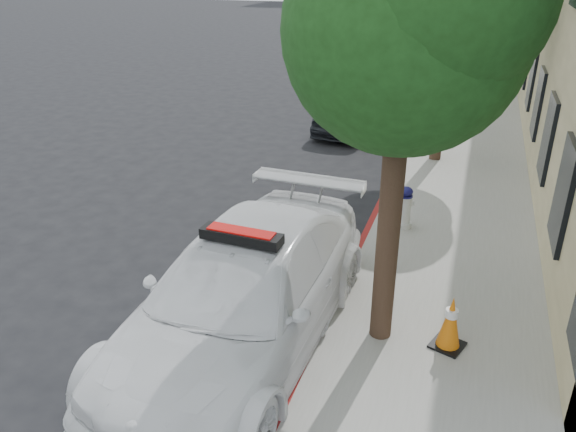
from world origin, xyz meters
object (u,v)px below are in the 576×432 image
(police_car, at_px, (244,294))
(traffic_cone, at_px, (450,322))
(fire_hydrant, at_px, (405,208))
(parked_car_far, at_px, (414,57))
(parked_car_mid, at_px, (353,107))

(police_car, xyz_separation_m, traffic_cone, (2.72, 0.66, -0.29))
(fire_hydrant, bearing_deg, traffic_cone, -90.74)
(parked_car_far, relative_size, fire_hydrant, 4.77)
(parked_car_far, distance_m, fire_hydrant, 17.54)
(parked_car_mid, bearing_deg, police_car, -81.60)
(police_car, bearing_deg, parked_car_far, 93.68)
(parked_car_far, bearing_deg, police_car, -92.79)
(police_car, xyz_separation_m, parked_car_far, (-0.46, 21.65, -0.16))
(parked_car_far, height_order, traffic_cone, parked_car_far)
(police_car, relative_size, parked_car_mid, 1.39)
(police_car, bearing_deg, fire_hydrant, 71.70)
(fire_hydrant, bearing_deg, police_car, -128.97)
(parked_car_mid, relative_size, parked_car_far, 1.03)
(parked_car_far, distance_m, traffic_cone, 21.23)
(parked_car_mid, distance_m, traffic_cone, 11.15)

